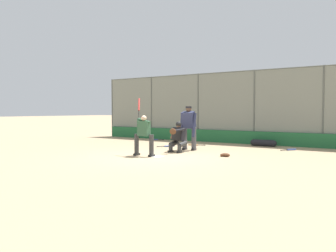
{
  "coord_description": "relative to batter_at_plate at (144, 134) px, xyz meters",
  "views": [
    {
      "loc": [
        -6.54,
        9.53,
        1.63
      ],
      "look_at": [
        0.14,
        -1.0,
        1.05
      ],
      "focal_mm": 35.0,
      "sensor_mm": 36.0,
      "label": 1
    }
  ],
  "objects": [
    {
      "name": "equipment_bag_dugout_side",
      "position": [
        -2.69,
        -5.58,
        -0.65
      ],
      "size": [
        1.21,
        0.3,
        0.3
      ],
      "color": "black",
      "rests_on": "ground_plane"
    },
    {
      "name": "backstop_fence",
      "position": [
        -0.47,
        -6.32,
        1.1
      ],
      "size": [
        15.42,
        0.08,
        3.62
      ],
      "color": "#515651",
      "rests_on": "ground_plane"
    },
    {
      "name": "padding_wall",
      "position": [
        -0.47,
        -6.22,
        -0.49
      ],
      "size": [
        15.03,
        0.18,
        0.63
      ],
      "primitive_type": "cube",
      "color": "#236638",
      "rests_on": "ground_plane"
    },
    {
      "name": "home_plate_marker",
      "position": [
        -0.47,
        -0.1,
        -0.79
      ],
      "size": [
        0.43,
        0.43,
        0.01
      ],
      "primitive_type": "cube",
      "color": "white",
      "rests_on": "ground_plane"
    },
    {
      "name": "spare_bat_first_base_side",
      "position": [
        3.31,
        -5.51,
        -0.77
      ],
      "size": [
        0.79,
        0.27,
        0.07
      ],
      "rotation": [
        0.0,
        0.0,
        0.27
      ],
      "color": "black",
      "rests_on": "ground_plane"
    },
    {
      "name": "bleachers_beyond",
      "position": [
        -3.12,
        -9.18,
        -0.21
      ],
      "size": [
        10.74,
        3.05,
        1.8
      ],
      "color": "slate",
      "rests_on": "ground_plane"
    },
    {
      "name": "spare_bat_near_backstop",
      "position": [
        0.14,
        -4.17,
        -0.77
      ],
      "size": [
        0.81,
        0.22,
        0.07
      ],
      "rotation": [
        0.0,
        0.0,
        0.21
      ],
      "color": "black",
      "rests_on": "ground_plane"
    },
    {
      "name": "spare_bat_third_base_side",
      "position": [
        0.88,
        -3.02,
        -0.77
      ],
      "size": [
        0.55,
        0.7,
        0.07
      ],
      "rotation": [
        0.0,
        0.0,
        4.06
      ],
      "color": "black",
      "rests_on": "ground_plane"
    },
    {
      "name": "umpire_home",
      "position": [
        -0.51,
        -2.43,
        0.19
      ],
      "size": [
        0.74,
        0.46,
        1.83
      ],
      "rotation": [
        0.0,
        0.0,
        0.03
      ],
      "color": "#4C4C51",
      "rests_on": "ground_plane"
    },
    {
      "name": "catcher_behind_plate",
      "position": [
        -0.47,
        -1.59,
        -0.17
      ],
      "size": [
        0.64,
        0.77,
        1.21
      ],
      "rotation": [
        0.0,
        0.0,
        -0.06
      ],
      "color": "#333333",
      "rests_on": "ground_plane"
    },
    {
      "name": "batter_at_plate",
      "position": [
        0.0,
        0.0,
        0.0
      ],
      "size": [
        1.0,
        0.63,
        2.1
      ],
      "rotation": [
        0.0,
        0.0,
        0.01
      ],
      "color": "#333333",
      "rests_on": "ground_plane"
    },
    {
      "name": "ground_plane",
      "position": [
        -0.47,
        -0.1,
        -0.8
      ],
      "size": [
        160.0,
        160.0,
        0.0
      ],
      "primitive_type": "plane",
      "color": "tan"
    },
    {
      "name": "spare_bat_by_padding",
      "position": [
        -4.08,
        -4.59,
        -0.77
      ],
      "size": [
        0.48,
        0.7,
        0.07
      ],
      "rotation": [
        0.0,
        0.0,
        4.13
      ],
      "color": "black",
      "rests_on": "ground_plane"
    },
    {
      "name": "fielding_glove_on_dirt",
      "position": [
        -2.53,
        -1.44,
        -0.74
      ],
      "size": [
        0.34,
        0.26,
        0.12
      ],
      "color": "#56331E",
      "rests_on": "ground_plane"
    }
  ]
}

